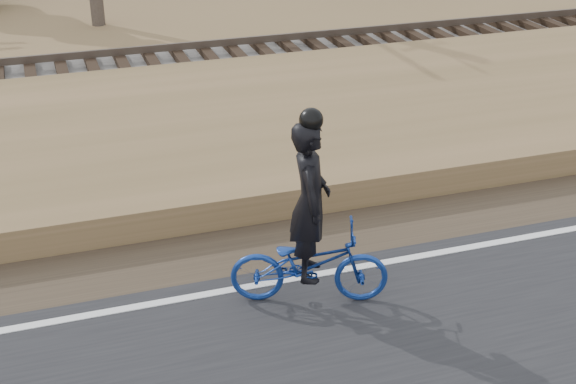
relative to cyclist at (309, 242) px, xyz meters
name	(u,v)px	position (x,y,z in m)	size (l,w,h in m)	color
ground	(411,271)	(1.46, 0.27, -0.83)	(120.00, 120.00, 0.00)	olive
edge_line	(404,259)	(1.46, 0.47, -0.76)	(120.00, 0.12, 0.01)	silver
shoulder	(372,227)	(1.46, 1.47, -0.81)	(120.00, 1.60, 0.04)	#473A2B
embankment	(301,136)	(1.46, 4.47, -0.61)	(120.00, 5.00, 0.44)	olive
ballast	(241,71)	(1.46, 8.27, -0.60)	(120.00, 3.00, 0.45)	slate
railroad	(241,57)	(1.46, 8.27, -0.30)	(120.00, 2.40, 0.29)	black
cyclist	(309,242)	(0.00, 0.00, 0.00)	(1.92, 1.17, 2.37)	navy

